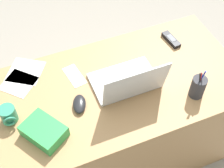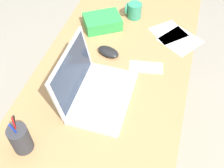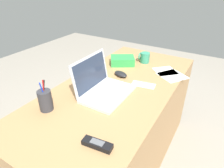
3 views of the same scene
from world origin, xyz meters
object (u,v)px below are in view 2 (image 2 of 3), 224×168
Objects in this scene: computer_mouse at (108,52)px; snack_bag at (102,22)px; laptop at (94,89)px; pen_holder at (20,139)px; coffee_mug_white at (134,10)px.

snack_bag is (0.20, 0.09, 0.02)m from computer_mouse.
snack_bag is at bearing 43.75° from computer_mouse.
snack_bag reaches higher than computer_mouse.
laptop is at bearing -166.42° from snack_bag.
computer_mouse is (0.27, 0.02, -0.03)m from laptop.
snack_bag is (0.77, -0.06, -0.03)m from pen_holder.
snack_bag is at bearing -4.54° from pen_holder.
computer_mouse is 1.28× the size of coffee_mug_white.
pen_holder reaches higher than coffee_mug_white.
laptop is 3.01× the size of computer_mouse.
snack_bag is at bearing 13.58° from laptop.
pen_holder is at bearing 175.46° from snack_bag.
laptop is 0.35m from pen_holder.
pen_holder is (-0.91, 0.20, 0.02)m from coffee_mug_white.
computer_mouse is 0.34m from coffee_mug_white.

